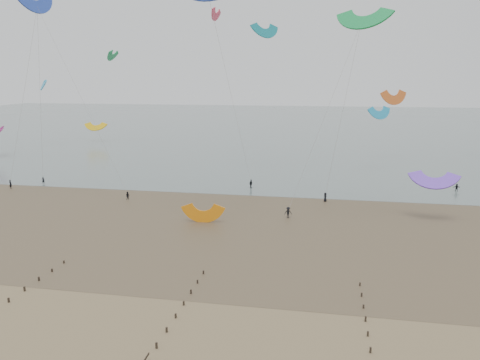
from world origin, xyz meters
name	(u,v)px	position (x,y,z in m)	size (l,w,h in m)	color
ground	(131,322)	(0.00, 0.00, 0.00)	(500.00, 500.00, 0.00)	brown
sea_and_shore	(191,216)	(-4.08, 34.40, 0.01)	(500.00, 665.00, 0.03)	#475654
kitesurfer_lead	(10,184)	(-46.84, 47.05, 0.92)	(0.67, 0.44, 1.85)	black
kitesurfers	(283,195)	(10.14, 48.03, 0.87)	(88.23, 25.65, 1.90)	black
grounded_kite	(203,222)	(-1.20, 31.58, 0.00)	(5.88, 3.08, 4.48)	orange
kites_airborne	(214,79)	(-12.20, 85.69, 22.40)	(245.37, 112.90, 46.19)	#219ACF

